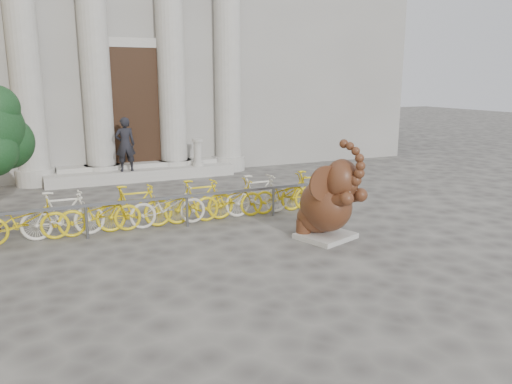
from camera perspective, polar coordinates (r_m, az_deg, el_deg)
name	(u,v)px	position (r m, az deg, el deg)	size (l,w,h in m)	color
ground	(261,283)	(8.19, 0.62, -10.36)	(80.00, 80.00, 0.00)	#474442
classical_building	(107,8)	(22.17, -16.69, 19.48)	(22.00, 10.70, 12.00)	gray
entrance_steps	(142,173)	(16.81, -12.88, 2.08)	(6.00, 1.20, 0.36)	#A8A59E
elephant_statue	(328,203)	(10.23, 8.22, -1.28)	(1.39, 1.64, 2.07)	#A8A59E
bike_rack	(183,202)	(11.36, -8.33, -1.17)	(8.51, 0.53, 1.00)	slate
pedestrian	(125,144)	(16.23, -14.72, 5.29)	(0.62, 0.41, 1.70)	black
balustrade_post	(198,153)	(16.87, -6.69, 4.40)	(0.37, 0.37, 0.90)	#A8A59E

